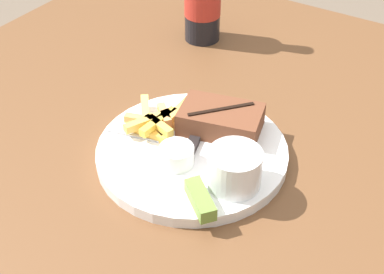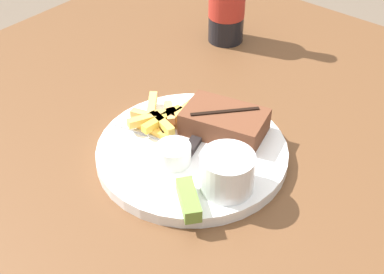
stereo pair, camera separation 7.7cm
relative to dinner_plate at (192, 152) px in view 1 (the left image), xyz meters
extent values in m
cube|color=brown|center=(0.00, 0.00, -0.03)|extent=(1.12, 1.15, 0.04)
cylinder|color=brown|center=(-0.50, 0.52, -0.41)|extent=(0.06, 0.06, 0.72)
cylinder|color=white|center=(0.00, 0.00, 0.00)|extent=(0.28, 0.28, 0.01)
cylinder|color=white|center=(0.00, 0.00, 0.01)|extent=(0.28, 0.28, 0.00)
cube|color=brown|center=(0.01, 0.06, 0.03)|extent=(0.14, 0.10, 0.04)
cube|color=black|center=(0.01, 0.06, 0.05)|extent=(0.07, 0.08, 0.00)
cube|color=#E4B14D|center=(-0.08, 0.00, 0.03)|extent=(0.04, 0.08, 0.01)
cube|color=gold|center=(-0.06, 0.00, 0.03)|extent=(0.06, 0.03, 0.01)
cube|color=#E2A74F|center=(-0.07, 0.01, 0.01)|extent=(0.03, 0.06, 0.01)
cube|color=#EB9F50|center=(-0.06, 0.02, 0.01)|extent=(0.03, 0.06, 0.01)
cube|color=gold|center=(-0.07, 0.01, 0.01)|extent=(0.06, 0.04, 0.01)
cube|color=#F1AD3F|center=(-0.07, -0.01, 0.01)|extent=(0.07, 0.02, 0.01)
cube|color=#F1A35B|center=(-0.07, 0.03, 0.03)|extent=(0.04, 0.04, 0.01)
cube|color=#F3B84F|center=(-0.05, 0.05, 0.03)|extent=(0.01, 0.07, 0.01)
cube|color=#E0A253|center=(-0.08, 0.01, 0.01)|extent=(0.08, 0.04, 0.01)
cube|color=gold|center=(-0.06, 0.01, 0.03)|extent=(0.02, 0.08, 0.01)
cube|color=#E0BC59|center=(-0.10, 0.02, 0.03)|extent=(0.05, 0.05, 0.01)
cylinder|color=white|center=(0.09, -0.03, 0.04)|extent=(0.07, 0.07, 0.05)
cylinder|color=beige|center=(0.09, -0.03, 0.06)|extent=(0.07, 0.07, 0.01)
cylinder|color=silver|center=(0.00, -0.04, 0.02)|extent=(0.05, 0.05, 0.03)
cylinder|color=#B22319|center=(0.00, -0.04, 0.03)|extent=(0.04, 0.04, 0.01)
cube|color=olive|center=(0.07, -0.09, 0.02)|extent=(0.07, 0.06, 0.02)
cube|color=#B7B7BC|center=(-0.08, -0.02, 0.01)|extent=(0.10, 0.04, 0.00)
cube|color=#B7B7BC|center=(-0.02, -0.01, 0.01)|extent=(0.03, 0.01, 0.00)
cube|color=#B7B7BC|center=(-0.02, 0.00, 0.01)|extent=(0.03, 0.01, 0.00)
cube|color=#B7B7BC|center=(-0.02, 0.00, 0.01)|extent=(0.03, 0.01, 0.00)
cube|color=#B7B7BC|center=(-0.02, 0.08, 0.01)|extent=(0.05, 0.11, 0.00)
cube|color=black|center=(0.00, 0.00, 0.01)|extent=(0.03, 0.06, 0.01)
cylinder|color=black|center=(-0.18, 0.32, 0.06)|extent=(0.07, 0.07, 0.14)
cylinder|color=#B22D23|center=(-0.18, 0.32, 0.07)|extent=(0.07, 0.07, 0.05)
camera|label=1|loc=(0.32, -0.51, 0.51)|focal=50.00mm
camera|label=2|loc=(0.38, -0.46, 0.51)|focal=50.00mm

